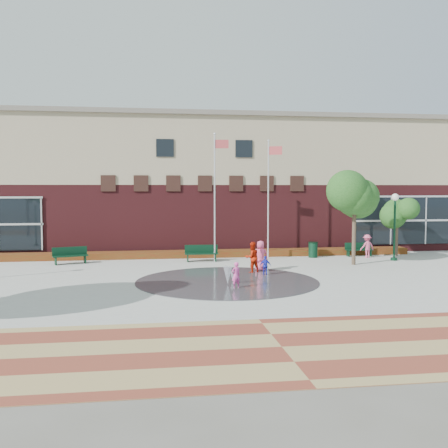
{
  "coord_description": "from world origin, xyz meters",
  "views": [
    {
      "loc": [
        -3.53,
        -20.56,
        4.34
      ],
      "look_at": [
        0.0,
        4.0,
        2.6
      ],
      "focal_mm": 42.0,
      "sensor_mm": 36.0,
      "label": 1
    }
  ],
  "objects": [
    {
      "name": "flower_bed",
      "position": [
        0.0,
        11.6,
        0.0
      ],
      "size": [
        26.0,
        1.2,
        0.4
      ],
      "primitive_type": "cube",
      "color": "#93090B",
      "rests_on": "ground"
    },
    {
      "name": "water_jet_b",
      "position": [
        0.26,
        3.06,
        0.0
      ],
      "size": [
        0.19,
        0.19,
        0.43
      ],
      "primitive_type": "cone",
      "rotation": [
        3.14,
        0.0,
        0.0
      ],
      "color": "white",
      "rests_on": "ground"
    },
    {
      "name": "child_blue",
      "position": [
        2.13,
        4.44,
        0.48
      ],
      "size": [
        0.6,
        0.36,
        0.96
      ],
      "primitive_type": "imported",
      "rotation": [
        0.0,
        0.0,
        2.92
      ],
      "color": "#232BC6",
      "rests_on": "ground"
    },
    {
      "name": "tree_mid",
      "position": [
        7.79,
        7.19,
        3.86
      ],
      "size": [
        3.14,
        3.14,
        5.3
      ],
      "color": "#403125",
      "rests_on": "ground"
    },
    {
      "name": "tree_small_right",
      "position": [
        11.98,
        10.53,
        2.77
      ],
      "size": [
        2.22,
        2.22,
        3.79
      ],
      "color": "#403125",
      "rests_on": "ground"
    },
    {
      "name": "adult_pink",
      "position": [
        2.19,
        5.89,
        0.79
      ],
      "size": [
        0.85,
        0.63,
        1.58
      ],
      "primitive_type": "imported",
      "rotation": [
        0.0,
        0.0,
        2.96
      ],
      "color": "#F15081",
      "rests_on": "ground"
    },
    {
      "name": "paver_band",
      "position": [
        0.0,
        -7.0,
        0.0
      ],
      "size": [
        46.0,
        6.0,
        0.01
      ],
      "primitive_type": "cube",
      "color": "brown",
      "rests_on": "ground"
    },
    {
      "name": "flagpole_right",
      "position": [
        3.62,
        10.18,
        4.02
      ],
      "size": [
        0.84,
        0.38,
        7.19
      ],
      "rotation": [
        0.0,
        0.0,
        -0.37
      ],
      "color": "silver",
      "rests_on": "ground"
    },
    {
      "name": "adult_red",
      "position": [
        1.63,
        5.33,
        0.79
      ],
      "size": [
        0.92,
        0.82,
        1.58
      ],
      "primitive_type": "imported",
      "rotation": [
        0.0,
        0.0,
        3.48
      ],
      "color": "red",
      "rests_on": "ground"
    },
    {
      "name": "plaza_concrete",
      "position": [
        0.0,
        4.0,
        0.0
      ],
      "size": [
        46.0,
        18.0,
        0.01
      ],
      "primitive_type": "cube",
      "color": "#A8A8A0",
      "rests_on": "ground"
    },
    {
      "name": "splash_pad",
      "position": [
        0.0,
        3.0,
        0.0
      ],
      "size": [
        8.4,
        8.4,
        0.01
      ],
      "primitive_type": "cylinder",
      "color": "#383A3D",
      "rests_on": "ground"
    },
    {
      "name": "bench_right",
      "position": [
        9.52,
        10.58,
        0.28
      ],
      "size": [
        1.72,
        0.52,
        0.86
      ],
      "rotation": [
        0.0,
        0.0,
        -0.03
      ],
      "color": "black",
      "rests_on": "ground"
    },
    {
      "name": "lamp_right",
      "position": [
        10.82,
        8.47,
        2.47
      ],
      "size": [
        0.42,
        0.42,
        3.98
      ],
      "color": "black",
      "rests_on": "ground"
    },
    {
      "name": "ground",
      "position": [
        0.0,
        0.0,
        0.0
      ],
      "size": [
        120.0,
        120.0,
        0.0
      ],
      "primitive_type": "plane",
      "color": "#666056",
      "rests_on": "ground"
    },
    {
      "name": "person_bench",
      "position": [
        9.76,
        9.9,
        0.72
      ],
      "size": [
        1.01,
        0.69,
        1.44
      ],
      "primitive_type": "imported",
      "rotation": [
        0.0,
        0.0,
        3.32
      ],
      "color": "#DC537C",
      "rests_on": "ground"
    },
    {
      "name": "child_splash",
      "position": [
        0.14,
        1.35,
        0.58
      ],
      "size": [
        0.5,
        0.42,
        1.15
      ],
      "primitive_type": "imported",
      "rotation": [
        0.0,
        0.0,
        3.57
      ],
      "color": "#EB49A5",
      "rests_on": "ground"
    },
    {
      "name": "bench_left",
      "position": [
        -7.95,
        9.71,
        0.31
      ],
      "size": [
        2.0,
        1.08,
        0.97
      ],
      "rotation": [
        0.0,
        0.0,
        0.3
      ],
      "color": "black",
      "rests_on": "ground"
    },
    {
      "name": "water_jet_a",
      "position": [
        -0.09,
        2.19,
        0.0
      ],
      "size": [
        0.41,
        0.41,
        0.8
      ],
      "primitive_type": "cone",
      "rotation": [
        3.14,
        0.0,
        0.0
      ],
      "color": "white",
      "rests_on": "ground"
    },
    {
      "name": "flagpole_left",
      "position": [
        0.3,
        9.62,
        4.17
      ],
      "size": [
        0.88,
        0.18,
        7.49
      ],
      "rotation": [
        0.0,
        0.0,
        -0.12
      ],
      "color": "silver",
      "rests_on": "ground"
    },
    {
      "name": "bench_mid",
      "position": [
        -0.51,
        9.66,
        0.31
      ],
      "size": [
        1.95,
        0.58,
        0.98
      ],
      "rotation": [
        0.0,
        0.0,
        -0.02
      ],
      "color": "black",
      "rests_on": "ground"
    },
    {
      "name": "library_building",
      "position": [
        0.0,
        17.48,
        4.64
      ],
      "size": [
        44.4,
        10.4,
        9.2
      ],
      "color": "#531B1F",
      "rests_on": "ground"
    },
    {
      "name": "trash_can",
      "position": [
        6.48,
        10.43,
        0.5
      ],
      "size": [
        0.6,
        0.6,
        0.98
      ],
      "color": "black",
      "rests_on": "ground"
    }
  ]
}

